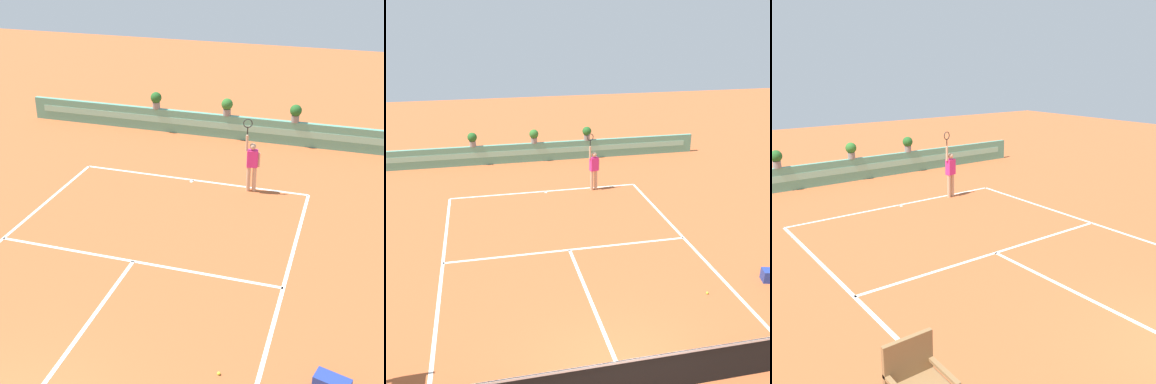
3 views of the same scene
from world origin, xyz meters
TOP-DOWN VIEW (x-y plane):
  - ground_plane at (0.00, 6.00)m, footprint 60.00×60.00m
  - court_lines at (0.00, 6.72)m, footprint 8.32×11.94m
  - back_wall_barrier at (0.00, 16.39)m, footprint 18.00×0.21m
  - tennis_player at (2.16, 11.67)m, footprint 0.61×0.30m
  - tennis_ball_near_baseline at (3.30, 3.04)m, footprint 0.07×0.07m
  - potted_plant_right at (2.96, 16.39)m, footprint 0.48×0.48m
  - potted_plant_centre at (0.11, 16.39)m, footprint 0.48×0.48m
  - potted_plant_left at (-3.04, 16.39)m, footprint 0.48×0.48m

SIDE VIEW (x-z plane):
  - ground_plane at x=0.00m, z-range 0.00..0.00m
  - court_lines at x=0.00m, z-range 0.00..0.01m
  - tennis_ball_near_baseline at x=3.30m, z-range 0.00..0.07m
  - back_wall_barrier at x=0.00m, z-range 0.00..1.00m
  - tennis_player at x=2.16m, z-range -0.24..2.34m
  - potted_plant_right at x=2.96m, z-range 1.05..1.78m
  - potted_plant_centre at x=0.11m, z-range 1.05..1.78m
  - potted_plant_left at x=-3.04m, z-range 1.05..1.78m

